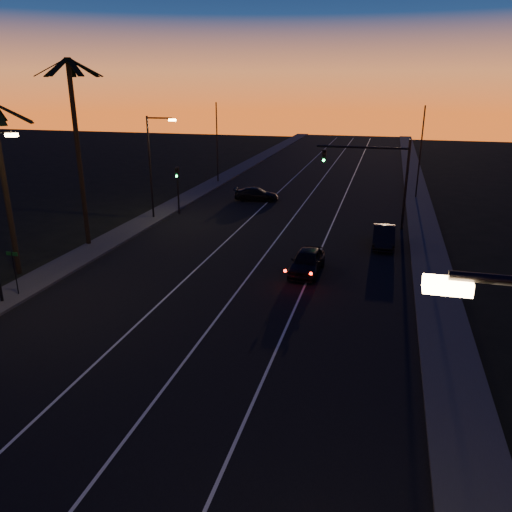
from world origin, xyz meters
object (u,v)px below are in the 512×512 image
(signal_mast, at_px, (376,168))
(lead_car, at_px, (307,261))
(cross_car, at_px, (256,194))
(right_car, at_px, (384,236))

(signal_mast, bearing_deg, lead_car, -106.42)
(signal_mast, relative_size, cross_car, 1.56)
(lead_car, height_order, cross_car, lead_car)
(cross_car, bearing_deg, signal_mast, -31.60)
(right_car, distance_m, cross_car, 17.16)
(lead_car, xyz_separation_m, cross_car, (-8.03, 18.48, -0.10))
(right_car, bearing_deg, cross_car, 136.43)
(signal_mast, distance_m, lead_car, 12.61)
(cross_car, bearing_deg, right_car, -43.57)
(signal_mast, bearing_deg, right_car, -77.98)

